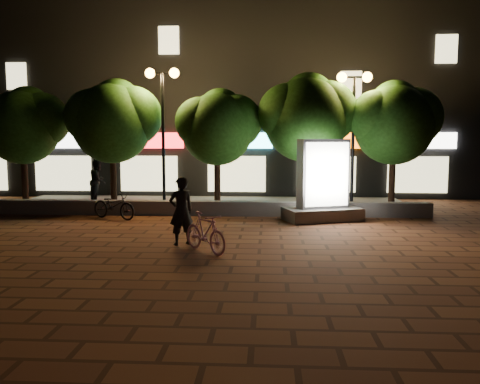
# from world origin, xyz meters

# --- Properties ---
(ground) EXTENTS (80.00, 80.00, 0.00)m
(ground) POSITION_xyz_m (0.00, 0.00, 0.00)
(ground) COLOR brown
(ground) RESTS_ON ground
(retaining_wall) EXTENTS (16.00, 0.45, 0.50)m
(retaining_wall) POSITION_xyz_m (0.00, 4.00, 0.25)
(retaining_wall) COLOR slate
(retaining_wall) RESTS_ON ground
(sidewalk) EXTENTS (16.00, 5.00, 0.08)m
(sidewalk) POSITION_xyz_m (0.00, 6.50, 0.04)
(sidewalk) COLOR slate
(sidewalk) RESTS_ON ground
(building_block) EXTENTS (28.00, 8.12, 11.30)m
(building_block) POSITION_xyz_m (-0.01, 12.99, 5.00)
(building_block) COLOR black
(building_block) RESTS_ON ground
(tree_far_left) EXTENTS (3.36, 2.80, 4.63)m
(tree_far_left) POSITION_xyz_m (-6.95, 5.46, 3.29)
(tree_far_left) COLOR black
(tree_far_left) RESTS_ON sidewalk
(tree_left) EXTENTS (3.60, 3.00, 4.89)m
(tree_left) POSITION_xyz_m (-3.45, 5.46, 3.44)
(tree_left) COLOR black
(tree_left) RESTS_ON sidewalk
(tree_mid) EXTENTS (3.24, 2.70, 4.50)m
(tree_mid) POSITION_xyz_m (0.55, 5.46, 3.22)
(tree_mid) COLOR black
(tree_mid) RESTS_ON sidewalk
(tree_right) EXTENTS (3.72, 3.10, 5.07)m
(tree_right) POSITION_xyz_m (3.86, 5.46, 3.57)
(tree_right) COLOR black
(tree_right) RESTS_ON sidewalk
(tree_far_right) EXTENTS (3.48, 2.90, 4.76)m
(tree_far_right) POSITION_xyz_m (7.05, 5.46, 3.37)
(tree_far_right) COLOR black
(tree_far_right) RESTS_ON sidewalk
(street_lamp_left) EXTENTS (1.26, 0.36, 5.18)m
(street_lamp_left) POSITION_xyz_m (-1.50, 5.20, 4.03)
(street_lamp_left) COLOR black
(street_lamp_left) RESTS_ON sidewalk
(street_lamp_right) EXTENTS (1.26, 0.36, 4.98)m
(street_lamp_right) POSITION_xyz_m (5.50, 5.20, 3.89)
(street_lamp_right) COLOR black
(street_lamp_right) RESTS_ON sidewalk
(ad_kiosk) EXTENTS (2.73, 1.99, 2.67)m
(ad_kiosk) POSITION_xyz_m (4.21, 3.17, 1.08)
(ad_kiosk) COLOR slate
(ad_kiosk) RESTS_ON ground
(scooter_pink) EXTENTS (1.39, 1.47, 0.95)m
(scooter_pink) POSITION_xyz_m (0.95, -1.55, 0.47)
(scooter_pink) COLOR #CE88B2
(scooter_pink) RESTS_ON ground
(rider) EXTENTS (0.75, 0.67, 1.73)m
(rider) POSITION_xyz_m (0.24, -0.77, 0.87)
(rider) COLOR black
(rider) RESTS_ON ground
(scooter_parked) EXTENTS (1.88, 1.34, 0.94)m
(scooter_parked) POSITION_xyz_m (-2.72, 3.00, 0.47)
(scooter_parked) COLOR black
(scooter_parked) RESTS_ON ground
(pedestrian) EXTENTS (0.69, 0.88, 1.81)m
(pedestrian) POSITION_xyz_m (-4.46, 6.40, 0.98)
(pedestrian) COLOR black
(pedestrian) RESTS_ON sidewalk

